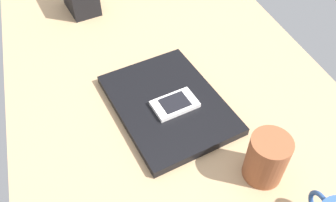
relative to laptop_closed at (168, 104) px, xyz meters
The scene contains 4 objects.
desk_surface 9.77cm from the laptop_closed, 20.46° to the right, with size 120.00×80.00×3.00cm, color tan.
laptop_closed is the anchor object (origin of this frame).
cell_phone_on_laptop 2.66cm from the laptop_closed, 152.53° to the right, with size 7.85×11.05×1.20cm.
pen_cup 26.60cm from the laptop_closed, 153.16° to the right, with size 7.91×7.91×10.68cm, color brown.
Camera 1 is at (-61.18, 21.70, 64.58)cm, focal length 37.14 mm.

